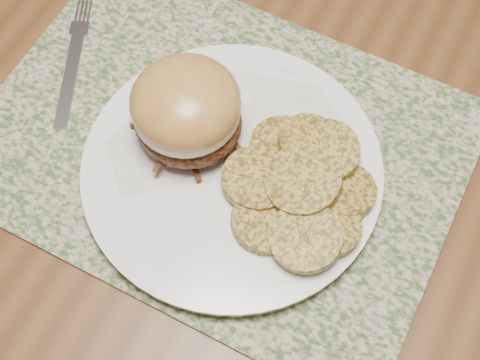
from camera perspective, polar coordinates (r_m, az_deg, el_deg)
name	(u,v)px	position (r m, az deg, el deg)	size (l,w,h in m)	color
ground	(343,312)	(1.37, 8.82, -11.08)	(3.50, 3.50, 0.00)	brown
dining_table	(428,147)	(0.76, 15.77, 2.76)	(1.50, 0.90, 0.75)	brown
placemat	(219,145)	(0.64, -1.84, 3.00)	(0.45, 0.33, 0.00)	#365129
dinner_plate	(232,170)	(0.61, -0.68, 0.87)	(0.26, 0.26, 0.02)	white
pork_sandwich	(186,110)	(0.60, -4.59, 6.00)	(0.13, 0.13, 0.08)	black
roasted_potatoes	(301,185)	(0.59, 5.24, -0.45)	(0.15, 0.16, 0.04)	#AC8832
fork	(73,61)	(0.71, -14.02, 9.85)	(0.08, 0.15, 0.00)	#BABAC1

